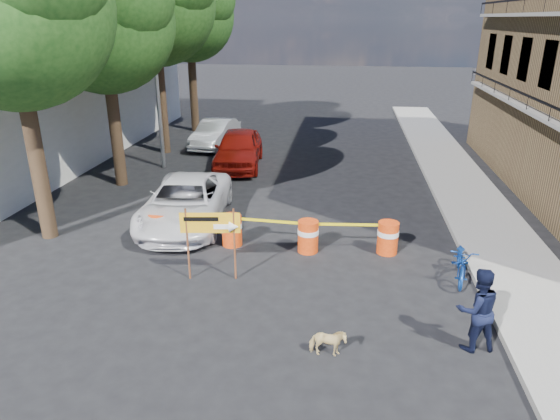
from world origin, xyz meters
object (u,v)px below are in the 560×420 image
(barrel_far_left, at_px, (159,228))
(suv_white, at_px, (185,202))
(barrel_mid_left, at_px, (232,230))
(sedan_red, at_px, (239,149))
(detour_sign, at_px, (218,228))
(pedestrian, at_px, (477,310))
(sedan_silver, at_px, (216,133))
(barrel_far_right, at_px, (388,237))
(dog, at_px, (328,343))
(bicycle, at_px, (464,245))
(barrel_mid_right, at_px, (308,236))

(barrel_far_left, bearing_deg, suv_white, 78.64)
(barrel_mid_left, bearing_deg, sedan_red, 100.55)
(detour_sign, height_order, suv_white, detour_sign)
(barrel_far_left, height_order, pedestrian, pedestrian)
(barrel_far_left, xyz_separation_m, pedestrian, (7.77, -3.90, 0.39))
(sedan_silver, bearing_deg, detour_sign, -69.67)
(barrel_mid_left, xyz_separation_m, sedan_red, (-1.48, 7.93, 0.32))
(barrel_far_right, xyz_separation_m, detour_sign, (-4.18, -2.02, 0.88))
(pedestrian, relative_size, dog, 2.45)
(barrel_far_right, bearing_deg, barrel_far_left, -178.33)
(dog, bearing_deg, sedan_silver, 18.88)
(suv_white, distance_m, sedan_red, 6.56)
(barrel_far_right, bearing_deg, sedan_red, 126.34)
(barrel_far_left, relative_size, sedan_red, 0.19)
(barrel_mid_left, xyz_separation_m, detour_sign, (0.14, -1.97, 0.88))
(barrel_mid_left, bearing_deg, bicycle, -11.25)
(sedan_red, bearing_deg, detour_sign, -86.39)
(detour_sign, xyz_separation_m, sedan_silver, (-3.50, 13.25, -0.69))
(barrel_mid_right, bearing_deg, sedan_silver, 115.81)
(bicycle, bearing_deg, dog, -122.78)
(barrel_mid_left, bearing_deg, barrel_far_left, -176.24)
(detour_sign, height_order, sedan_red, detour_sign)
(suv_white, bearing_deg, dog, -57.40)
(pedestrian, relative_size, bicycle, 0.95)
(barrel_mid_left, height_order, bicycle, bicycle)
(suv_white, bearing_deg, barrel_far_right, -17.38)
(barrel_mid_left, distance_m, bicycle, 6.14)
(barrel_far_right, bearing_deg, pedestrian, -71.52)
(barrel_far_right, distance_m, sedan_red, 9.79)
(barrel_far_left, relative_size, pedestrian, 0.52)
(barrel_far_right, distance_m, bicycle, 2.14)
(dog, relative_size, sedan_red, 0.15)
(dog, xyz_separation_m, sedan_silver, (-6.25, 15.94, 0.37))
(barrel_mid_right, relative_size, detour_sign, 0.49)
(pedestrian, xyz_separation_m, bicycle, (0.32, 2.84, 0.05))
(barrel_far_right, xyz_separation_m, sedan_red, (-5.80, 7.88, 0.32))
(barrel_far_right, height_order, pedestrian, pedestrian)
(suv_white, bearing_deg, bicycle, -23.37)
(barrel_mid_right, xyz_separation_m, sedan_red, (-3.64, 8.07, 0.32))
(barrel_mid_left, distance_m, sedan_red, 8.07)
(barrel_far_right, relative_size, sedan_silver, 0.22)
(barrel_far_left, distance_m, barrel_mid_left, 2.08)
(dog, distance_m, suv_white, 7.65)
(pedestrian, distance_m, dog, 2.92)
(bicycle, distance_m, sedan_silver, 15.60)
(dog, bearing_deg, bicycle, -44.45)
(barrel_mid_left, height_order, barrel_mid_right, same)
(bicycle, bearing_deg, barrel_far_left, -178.32)
(sedan_red, bearing_deg, suv_white, -98.25)
(barrel_far_left, relative_size, barrel_mid_left, 1.00)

